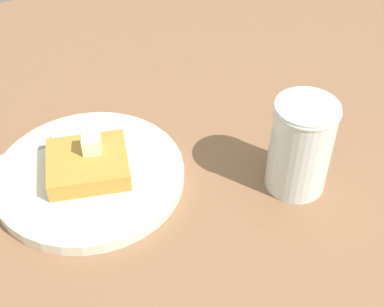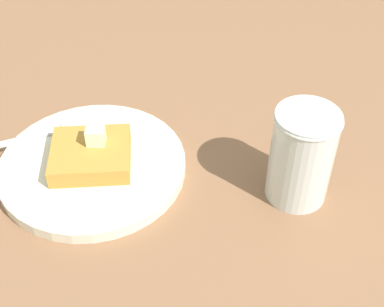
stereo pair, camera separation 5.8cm
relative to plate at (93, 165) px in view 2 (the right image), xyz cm
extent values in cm
cube|color=brown|center=(-7.30, -7.50, -2.12)|extent=(115.94, 115.94, 2.54)
cylinder|color=silver|center=(0.00, 0.00, -0.12)|extent=(22.52, 22.52, 1.46)
torus|color=navy|center=(0.00, 0.00, 0.21)|extent=(22.52, 22.52, 0.80)
cube|color=#B98434|center=(0.00, 0.00, 1.74)|extent=(10.54, 11.14, 2.26)
cube|color=#F9EAC9|center=(0.66, -0.97, 3.94)|extent=(2.54, 2.66, 2.12)
cube|color=silver|center=(6.66, 7.42, 0.79)|extent=(1.28, 10.03, 0.36)
cube|color=silver|center=(6.91, 1.02, 0.79)|extent=(2.30, 2.88, 0.36)
cube|color=silver|center=(7.84, -1.95, 0.79)|extent=(0.44, 3.21, 0.36)
cube|color=silver|center=(7.29, -1.97, 0.79)|extent=(0.44, 3.21, 0.36)
cube|color=silver|center=(6.74, -1.99, 0.79)|extent=(0.44, 3.21, 0.36)
cube|color=silver|center=(6.20, -2.01, 0.79)|extent=(0.44, 3.21, 0.36)
cylinder|color=#4B1A0D|center=(-11.27, -21.59, 2.35)|extent=(6.49, 6.49, 6.40)
cylinder|color=silver|center=(-11.27, -21.59, 4.92)|extent=(7.05, 7.05, 11.54)
torus|color=silver|center=(-11.27, -21.59, 10.24)|extent=(7.27, 7.27, 0.50)
camera|label=1|loc=(-45.71, 9.17, 44.92)|focal=50.00mm
camera|label=2|loc=(-47.97, 3.78, 44.92)|focal=50.00mm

